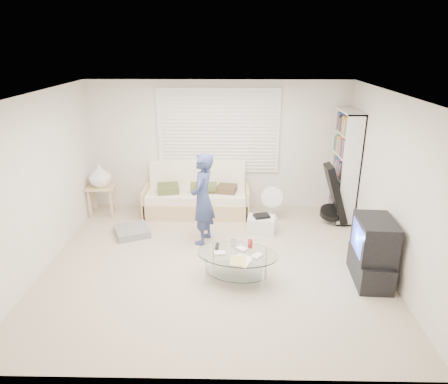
{
  "coord_description": "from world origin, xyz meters",
  "views": [
    {
      "loc": [
        0.24,
        -5.31,
        3.15
      ],
      "look_at": [
        0.14,
        0.3,
        1.03
      ],
      "focal_mm": 32.0,
      "sensor_mm": 36.0,
      "label": 1
    }
  ],
  "objects_px": {
    "bookshelf": "(344,166)",
    "coffee_table": "(237,258)",
    "tv_unit": "(372,251)",
    "futon_sofa": "(197,197)"
  },
  "relations": [
    {
      "from": "tv_unit",
      "to": "coffee_table",
      "type": "xyz_separation_m",
      "value": [
        -1.86,
        -0.03,
        -0.11
      ]
    },
    {
      "from": "tv_unit",
      "to": "coffee_table",
      "type": "bearing_deg",
      "value": -178.94
    },
    {
      "from": "bookshelf",
      "to": "tv_unit",
      "type": "relative_size",
      "value": 2.2
    },
    {
      "from": "bookshelf",
      "to": "coffee_table",
      "type": "xyz_separation_m",
      "value": [
        -1.99,
        -2.2,
        -0.67
      ]
    },
    {
      "from": "bookshelf",
      "to": "coffee_table",
      "type": "distance_m",
      "value": 3.04
    },
    {
      "from": "futon_sofa",
      "to": "tv_unit",
      "type": "bearing_deg",
      "value": -41.4
    },
    {
      "from": "tv_unit",
      "to": "coffee_table",
      "type": "relative_size",
      "value": 0.74
    },
    {
      "from": "futon_sofa",
      "to": "tv_unit",
      "type": "distance_m",
      "value": 3.49
    },
    {
      "from": "futon_sofa",
      "to": "coffee_table",
      "type": "relative_size",
      "value": 1.61
    },
    {
      "from": "bookshelf",
      "to": "tv_unit",
      "type": "height_order",
      "value": "bookshelf"
    }
  ]
}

